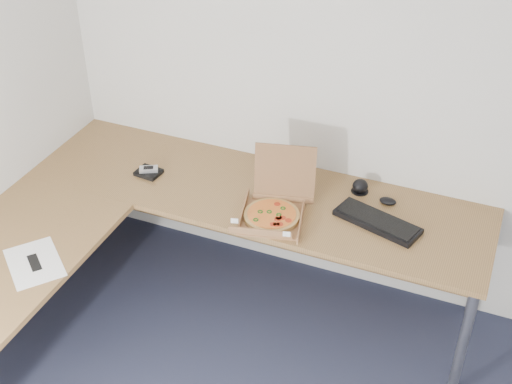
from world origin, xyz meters
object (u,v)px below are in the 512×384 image
at_px(wallet, 149,172).
at_px(pizza_box, 273,211).
at_px(desk, 165,227).
at_px(drinking_glass, 301,175).
at_px(keyboard, 377,222).

bearing_deg(wallet, pizza_box, -1.93).
height_order(desk, wallet, wallet).
height_order(desk, drinking_glass, drinking_glass).
relative_size(pizza_box, drinking_glass, 3.33).
xyz_separation_m(drinking_glass, keyboard, (0.47, -0.19, -0.04)).
relative_size(drinking_glass, wallet, 0.84).
bearing_deg(keyboard, drinking_glass, 174.69).
xyz_separation_m(desk, wallet, (-0.29, 0.36, 0.04)).
bearing_deg(desk, drinking_glass, 48.55).
xyz_separation_m(pizza_box, drinking_glass, (0.03, 0.34, 0.02)).
bearing_deg(pizza_box, wallet, 158.59).
xyz_separation_m(desk, drinking_glass, (0.52, 0.59, 0.08)).
bearing_deg(drinking_glass, desk, -131.45).
bearing_deg(drinking_glass, wallet, -164.03).
height_order(pizza_box, drinking_glass, pizza_box).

